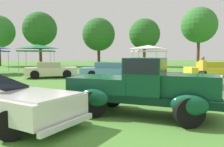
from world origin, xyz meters
name	(u,v)px	position (x,y,z in m)	size (l,w,h in m)	color
ground_plane	(134,116)	(0.00, 0.00, 0.00)	(120.00, 120.00, 0.00)	#4C8433
feature_pickup_truck	(143,86)	(0.27, 0.03, 0.87)	(4.48, 3.33, 1.70)	black
neighbor_convertible	(6,100)	(-3.51, -0.13, 0.58)	(4.60, 4.12, 1.40)	silver
show_car_cream	(51,70)	(-3.88, 11.43, 0.60)	(4.01, 2.10, 1.22)	beige
show_car_skyblue	(111,70)	(0.63, 10.30, 0.60)	(4.72, 2.47, 1.22)	#669EDB
show_car_yellow	(213,69)	(8.89, 10.29, 0.60)	(4.32, 1.95, 1.22)	yellow
spectator_near_truck	(202,70)	(5.40, 5.75, 0.91)	(0.28, 0.42, 1.69)	#383838
canopy_tent_center_field	(37,48)	(-5.53, 14.98, 2.42)	(2.94, 2.94, 2.71)	#B7B7BC
canopy_tent_right_field	(148,48)	(4.90, 14.75, 2.42)	(2.89, 2.89, 2.71)	#B7B7BC
treeline_mid_left	(40,29)	(-7.81, 29.55, 5.66)	(5.20, 5.20, 8.28)	#47331E
treeline_center	(99,35)	(1.08, 27.75, 4.79)	(4.95, 4.95, 7.28)	#47331E
treeline_mid_right	(145,34)	(7.84, 26.46, 4.81)	(4.61, 4.61, 7.13)	brown
treeline_far_right	(199,25)	(16.31, 26.14, 6.23)	(5.40, 5.40, 8.96)	brown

